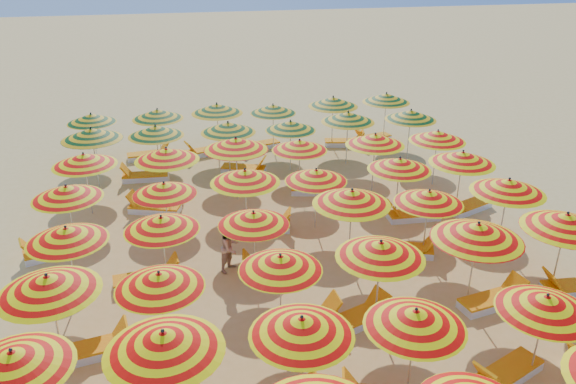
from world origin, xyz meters
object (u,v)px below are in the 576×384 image
Objects in this scene: umbrella_46 at (333,102)px; umbrella_21 at (352,197)px; umbrella_36 at (91,134)px; lounger_20 at (412,215)px; lounger_16 at (273,269)px; lounger_26 at (149,155)px; umbrella_33 at (300,145)px; lounger_8 at (506,374)px; lounger_13 at (493,300)px; umbrella_41 at (411,115)px; lounger_19 at (265,225)px; lounger_28 at (259,145)px; umbrella_27 at (316,175)px; lounger_12 at (357,319)px; umbrella_24 at (67,192)px; lounger_24 at (144,176)px; umbrella_44 at (217,109)px; umbrella_18 at (67,235)px; lounger_10 at (91,350)px; umbrella_22 at (429,197)px; umbrella_30 at (84,160)px; lounger_11 at (305,319)px; umbrella_32 at (236,144)px; umbrella_17 at (566,222)px; umbrella_28 at (400,164)px; umbrella_39 at (290,126)px; umbrella_12 at (48,284)px; umbrella_26 at (245,176)px; umbrella_23 at (508,186)px; umbrella_47 at (386,98)px; umbrella_7 at (164,342)px; umbrella_37 at (156,131)px; umbrella_6 at (13,360)px; lounger_30 at (372,138)px; umbrella_40 at (348,117)px; lounger_17 at (405,249)px; umbrella_29 at (463,158)px; beachgoer_b at (230,248)px; umbrella_35 at (438,136)px; lounger_22 at (154,208)px; umbrella_20 at (254,219)px; umbrella_34 at (375,140)px; lounger_21 at (468,207)px; lounger_23 at (313,189)px; lounger_25 at (245,169)px; umbrella_13 at (159,281)px; umbrella_19 at (161,223)px; lounger_18 at (54,251)px; umbrella_42 at (91,118)px; lounger_14 at (574,287)px; umbrella_43 at (158,114)px; umbrella_16 at (478,232)px; umbrella_9 at (415,319)px; lounger_29 at (345,142)px; umbrella_38 at (228,127)px; umbrella_15 at (381,250)px; lounger_15 at (148,278)px.

umbrella_21 is at bearing -103.44° from umbrella_46.
umbrella_36 reaches higher than lounger_20.
lounger_26 is (-3.40, 9.89, 0.00)m from lounger_16.
lounger_26 is at bearing 138.28° from umbrella_33.
lounger_13 is at bearing -137.39° from lounger_8.
lounger_19 is at bearing -145.04° from umbrella_41.
lounger_20 and lounger_28 have the same top height.
umbrella_27 reaches higher than lounger_12.
lounger_24 is at bearing 69.22° from umbrella_24.
lounger_20 is (5.57, -7.53, -1.85)m from umbrella_44.
umbrella_21 is at bearing 1.99° from umbrella_18.
umbrella_22 is at bearing 5.68° from lounger_10.
umbrella_30 is 9.38m from lounger_11.
umbrella_32 reaches higher than umbrella_18.
umbrella_17 reaches higher than umbrella_28.
umbrella_39 reaches higher than umbrella_33.
umbrella_12 is 0.94× the size of umbrella_26.
umbrella_23 reaches higher than umbrella_33.
umbrella_36 reaches higher than umbrella_47.
umbrella_37 is at bearing 90.59° from umbrella_7.
umbrella_6 is at bearing 85.04° from lounger_24.
umbrella_18 reaches higher than lounger_30.
umbrella_40 is 7.52m from lounger_17.
umbrella_32 is at bearing 159.22° from umbrella_29.
umbrella_30 is 6.23m from beachgoer_b.
umbrella_35 is at bearing 61.61° from umbrella_22.
lounger_22 is (-10.23, -0.16, -1.76)m from umbrella_35.
umbrella_37 is at bearing -86.40° from lounger_26.
umbrella_34 is (5.11, 4.77, 0.19)m from umbrella_20.
umbrella_32 reaches higher than lounger_21.
umbrella_32 reaches higher than lounger_23.
lounger_25 is at bearing 76.54° from lounger_12.
umbrella_19 is (0.07, 2.65, 0.01)m from umbrella_13.
lounger_12 is 1.00× the size of lounger_18.
umbrella_33 is at bearing -33.66° from umbrella_42.
umbrella_36 is 1.50× the size of lounger_14.
umbrella_41 is at bearing 52.28° from lounger_11.
beachgoer_b is (1.80, -9.26, -1.24)m from umbrella_43.
umbrella_7 is 0.84× the size of umbrella_16.
lounger_14 is (7.16, -0.17, 0.00)m from lounger_11.
lounger_18 is (-0.60, -0.25, -1.71)m from umbrella_24.
umbrella_9 is 10.24m from umbrella_32.
umbrella_20 is at bearing -107.45° from lounger_29.
umbrella_26 reaches higher than umbrella_38.
umbrella_42 is at bearing 133.68° from umbrella_27.
umbrella_47 is at bearing 23.26° from lounger_29.
umbrella_7 is at bearing -64.55° from umbrella_18.
umbrella_9 is 5.75m from umbrella_22.
umbrella_47 reaches higher than umbrella_15.
lounger_15 is 4.28m from lounger_19.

